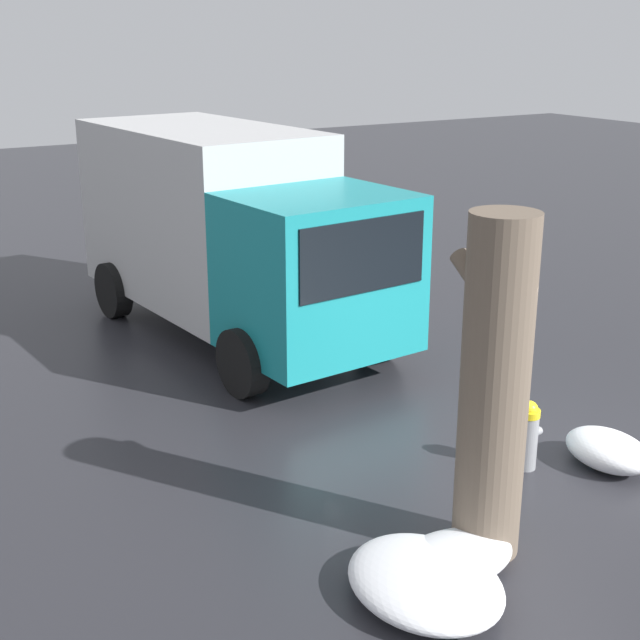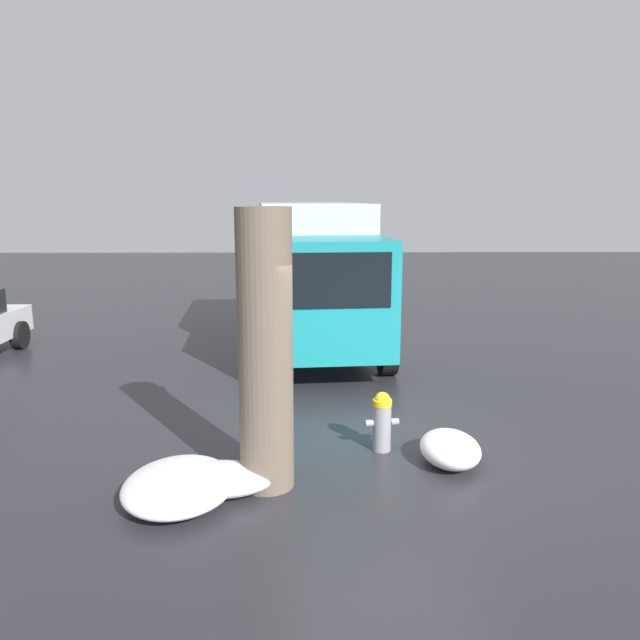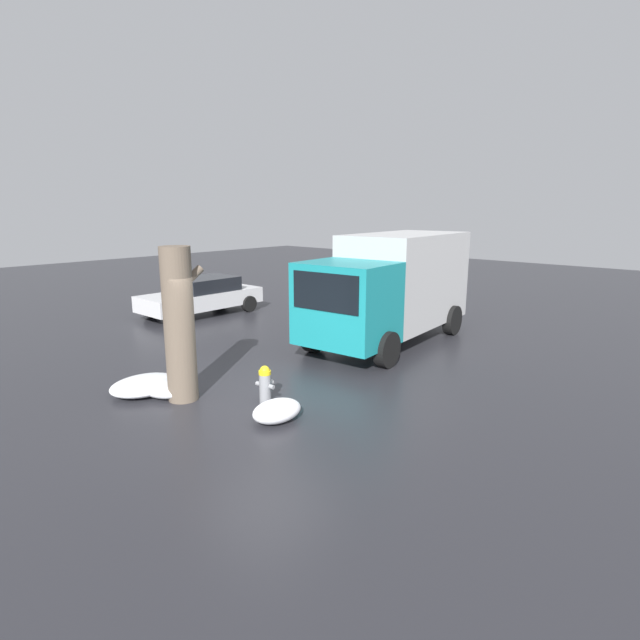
{
  "view_description": "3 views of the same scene",
  "coord_description": "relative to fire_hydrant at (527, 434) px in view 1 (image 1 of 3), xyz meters",
  "views": [
    {
      "loc": [
        -6.26,
        6.29,
        4.51
      ],
      "look_at": [
        2.36,
        1.16,
        1.2
      ],
      "focal_mm": 50.0,
      "sensor_mm": 36.0,
      "label": 1
    },
    {
      "loc": [
        -7.53,
        0.92,
        3.18
      ],
      "look_at": [
        2.23,
        0.75,
        1.27
      ],
      "focal_mm": 35.0,
      "sensor_mm": 36.0,
      "label": 2
    },
    {
      "loc": [
        -6.25,
        -7.05,
        3.81
      ],
      "look_at": [
        2.41,
        0.69,
        1.19
      ],
      "focal_mm": 28.0,
      "sensor_mm": 36.0,
      "label": 3
    }
  ],
  "objects": [
    {
      "name": "delivery_truck",
      "position": [
        5.61,
        0.8,
        1.26
      ],
      "size": [
        6.33,
        2.93,
        3.08
      ],
      "rotation": [
        0.0,
        0.0,
        1.66
      ],
      "color": "teal",
      "rests_on": "ground_plane"
    },
    {
      "name": "snow_pile_by_hydrant",
      "position": [
        -0.43,
        -0.79,
        -0.21
      ],
      "size": [
        1.0,
        0.72,
        0.38
      ],
      "color": "white",
      "rests_on": "ground_plane"
    },
    {
      "name": "tree_trunk",
      "position": [
        -0.97,
        1.4,
        1.17
      ],
      "size": [
        0.91,
        0.6,
        3.1
      ],
      "color": "#6B5B4C",
      "rests_on": "ground_plane"
    },
    {
      "name": "fire_hydrant",
      "position": [
        0.0,
        0.0,
        0.0
      ],
      "size": [
        0.35,
        0.44,
        0.78
      ],
      "rotation": [
        0.0,
        0.0,
        0.15
      ],
      "color": "gray",
      "rests_on": "ground_plane"
    },
    {
      "name": "ground_plane",
      "position": [
        -0.0,
        -0.0,
        -0.4
      ],
      "size": [
        60.0,
        60.0,
        0.0
      ],
      "primitive_type": "plane",
      "color": "#28282D"
    },
    {
      "name": "snow_pile_curbside",
      "position": [
        -1.31,
        2.33,
        -0.24
      ],
      "size": [
        1.45,
        1.19,
        0.32
      ],
      "color": "white",
      "rests_on": "ground_plane"
    },
    {
      "name": "snow_pile_by_tree",
      "position": [
        -1.15,
        1.92,
        -0.24
      ],
      "size": [
        0.75,
        1.21,
        0.31
      ],
      "color": "white",
      "rests_on": "ground_plane"
    }
  ]
}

